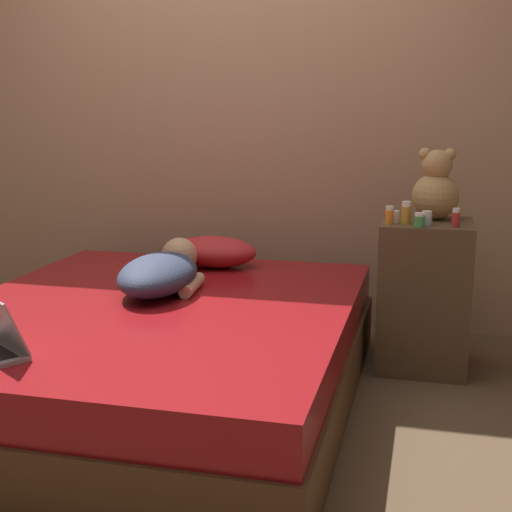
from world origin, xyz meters
TOP-DOWN VIEW (x-y plane):
  - ground_plane at (0.00, 0.00)m, footprint 12.00×12.00m
  - wall_back at (0.00, 1.29)m, footprint 8.00×0.06m
  - bed at (0.00, 0.00)m, footprint 1.69×2.02m
  - nightstand at (1.12, 0.68)m, footprint 0.42×0.41m
  - pillow at (0.03, 0.76)m, footprint 0.46×0.29m
  - person_lying at (-0.05, 0.26)m, footprint 0.38×0.77m
  - teddy_bear at (1.15, 0.76)m, footprint 0.22×0.22m
  - bottle_green at (1.08, 0.52)m, footprint 0.05×0.05m
  - bottle_amber at (1.02, 0.58)m, footprint 0.04×0.04m
  - bottle_orange at (0.94, 0.56)m, footprint 0.04×0.04m
  - bottle_red at (1.24, 0.56)m, footprint 0.04×0.04m
  - bottle_clear at (1.11, 0.58)m, footprint 0.05×0.05m
  - bottle_white at (0.97, 0.61)m, footprint 0.04×0.04m

SIDE VIEW (x-z plane):
  - ground_plane at x=0.00m, z-range 0.00..0.00m
  - bed at x=0.00m, z-range 0.00..0.42m
  - nightstand at x=1.12m, z-range 0.00..0.72m
  - pillow at x=0.03m, z-range 0.43..0.58m
  - person_lying at x=-0.05m, z-range 0.42..0.60m
  - bottle_white at x=0.97m, z-range 0.72..0.78m
  - bottle_green at x=1.08m, z-range 0.72..0.78m
  - bottle_clear at x=1.11m, z-range 0.72..0.78m
  - bottle_orange at x=0.94m, z-range 0.72..0.80m
  - bottle_red at x=1.24m, z-range 0.72..0.80m
  - bottle_amber at x=1.02m, z-range 0.72..0.82m
  - teddy_bear at x=1.15m, z-range 0.70..1.04m
  - wall_back at x=0.00m, z-range 0.00..2.60m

